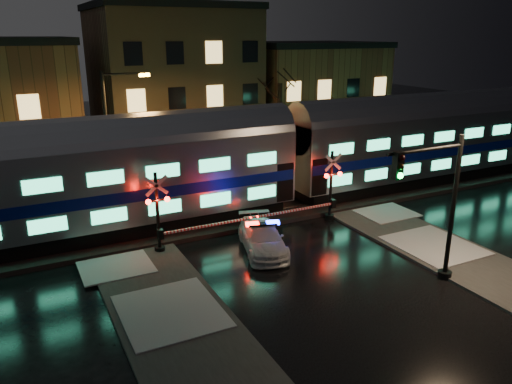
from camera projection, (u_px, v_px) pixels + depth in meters
The scene contains 12 objects.
ground at pixel (284, 250), 23.49m from camera, with size 120.00×120.00×0.00m, color black.
ballast at pixel (239, 215), 27.70m from camera, with size 90.00×4.20×0.24m, color black.
sidewalk_left at pixel (200, 358), 15.57m from camera, with size 4.00×20.00×0.12m, color #2D2D2D.
sidewalk_right at pixel (487, 272), 21.17m from camera, with size 4.00×20.00×0.12m, color #2D2D2D.
building_mid at pixel (172, 83), 41.72m from camera, with size 12.00×11.00×11.50m, color brown.
building_right at pixel (306, 94), 47.35m from camera, with size 12.00×10.00×8.50m, color brown.
train at pixel (289, 152), 28.05m from camera, with size 51.00×3.12×5.92m.
police_car at pixel (262, 238), 23.25m from camera, with size 2.94×4.77×1.45m.
crossing_signal_right at pixel (326, 194), 26.62m from camera, with size 5.42×0.64×3.84m.
crossing_signal_left at pixel (166, 220), 22.84m from camera, with size 5.45×0.64×3.86m.
traffic_light at pixel (437, 209), 19.40m from camera, with size 3.93×0.70×6.07m.
streetlight at pixel (112, 133), 27.27m from camera, with size 2.63×0.28×7.88m.
Camera 1 is at (-10.91, -18.62, 9.76)m, focal length 35.00 mm.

